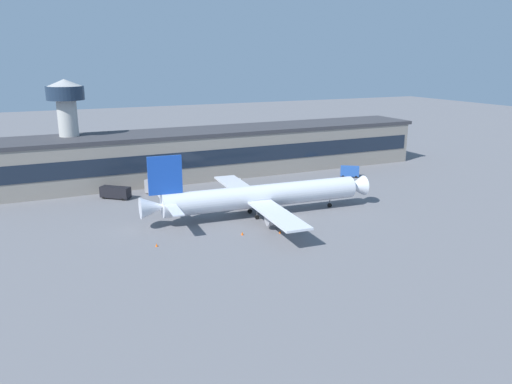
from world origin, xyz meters
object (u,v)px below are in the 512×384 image
airliner (259,196)px  pushback_tractor (235,182)px  stair_truck (350,171)px  catering_truck (158,184)px  fuel_truck (116,192)px  traffic_cone_1 (280,232)px  traffic_cone_0 (242,233)px  traffic_cone_2 (157,245)px  control_tower (68,120)px

airliner → pushback_tractor: 31.14m
stair_truck → pushback_tractor: stair_truck is taller
catering_truck → airliner: bearing=-62.1°
fuel_truck → catering_truck: (12.24, 2.20, 0.41)m
catering_truck → traffic_cone_1: bearing=-70.9°
traffic_cone_0 → traffic_cone_2: 18.96m
airliner → control_tower: bearing=127.0°
traffic_cone_1 → traffic_cone_0: bearing=163.0°
fuel_truck → catering_truck: size_ratio=1.08×
fuel_truck → traffic_cone_2: 40.80m
control_tower → traffic_cone_0: 71.96m
pushback_tractor → airliner: bearing=-101.4°
stair_truck → traffic_cone_0: stair_truck is taller
airliner → fuel_truck: size_ratio=7.21×
stair_truck → fuel_truck: bearing=175.9°
catering_truck → traffic_cone_0: size_ratio=10.55×
airliner → catering_truck: (-17.36, 32.85, -2.71)m
fuel_truck → pushback_tractor: (35.68, -0.36, -0.83)m
pushback_tractor → traffic_cone_1: 44.51m
traffic_cone_0 → pushback_tractor: bearing=69.6°
pushback_tractor → traffic_cone_2: pushback_tractor is taller
catering_truck → traffic_cone_0: catering_truck is taller
fuel_truck → control_tower: bearing=113.8°
catering_truck → traffic_cone_0: 44.75m
pushback_tractor → traffic_cone_0: bearing=-110.4°
airliner → traffic_cone_2: (-28.29, -10.10, -4.66)m
traffic_cone_2 → control_tower: bearing=99.7°
fuel_truck → traffic_cone_0: 46.46m
control_tower → traffic_cone_1: (37.56, -65.15, -19.54)m
traffic_cone_2 → pushback_tractor: bearing=49.6°
control_tower → fuel_truck: size_ratio=3.89×
fuel_truck → pushback_tractor: size_ratio=1.50×
catering_truck → stair_truck: bearing=-7.0°
catering_truck → traffic_cone_0: bearing=-79.7°
pushback_tractor → catering_truck: 23.61m
pushback_tractor → traffic_cone_2: size_ratio=7.93×
fuel_truck → traffic_cone_0: (20.25, -41.79, -1.52)m
traffic_cone_1 → fuel_truck: bearing=122.6°
traffic_cone_0 → traffic_cone_1: bearing=-17.0°
control_tower → catering_truck: 33.46m
pushback_tractor → traffic_cone_0: pushback_tractor is taller
airliner → control_tower: 66.22m
stair_truck → traffic_cone_1: bearing=-139.8°
control_tower → fuel_truck: control_tower is taller
stair_truck → traffic_cone_0: bearing=-146.0°
pushback_tractor → catering_truck: size_ratio=0.72×
stair_truck → pushback_tractor: bearing=172.6°
control_tower → traffic_cone_2: bearing=-80.3°
fuel_truck → pushback_tractor: bearing=-0.6°
control_tower → traffic_cone_2: 65.52m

